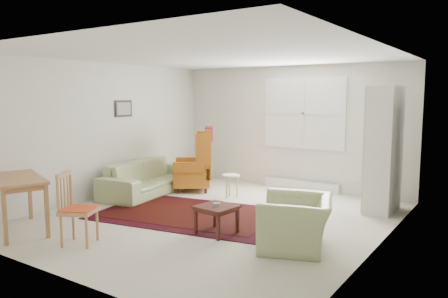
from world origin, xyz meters
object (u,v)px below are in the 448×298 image
Objects in this scene: armchair at (296,217)px; cabinet at (384,150)px; coffee_table at (217,220)px; desk at (19,204)px; sofa at (149,171)px; stool at (231,186)px; wingback_chair at (192,159)px; desk_chair at (79,209)px.

armchair is 2.51m from cabinet.
desk is at bearing -148.82° from coffee_table.
cabinet reaches higher than sofa.
stool reaches higher than coffee_table.
armchair is 3.67m from wingback_chair.
desk reaches higher than coffee_table.
armchair is 0.81× the size of desk.
wingback_chair reaches higher than coffee_table.
desk_chair is at bearing -161.97° from sofa.
wingback_chair is 1.38× the size of desk_chair.
armchair reaches higher than stool.
cabinet is (2.60, 0.56, 0.81)m from stool.
wingback_chair is 3.43m from desk_chair.
cabinet is at bearing 149.40° from armchair.
desk is at bearing -134.66° from cabinet.
cabinet is at bearing 12.04° from stool.
coffee_table is 3.07m from cabinet.
cabinet reaches higher than armchair.
sofa is 4.98× the size of stool.
stool is 3.65m from desk.
desk_chair is at bearing -125.74° from cabinet.
wingback_chair reaches higher than stool.
sofa reaches higher than coffee_table.
stool is at bearing -31.02° from desk_chair.
stool is 2.78m from cabinet.
coffee_table is at bearing -126.19° from sofa.
stool is 0.47× the size of desk_chair.
desk_chair is at bearing 5.86° from desk.
desk reaches higher than armchair.
desk is at bearing 174.90° from sofa.
desk is (-3.97, -3.93, -0.64)m from cabinet.
coffee_table is (-1.13, -0.11, -0.18)m from armchair.
sofa is 1.06× the size of cabinet.
desk is at bearing 68.36° from desk_chair.
cabinet reaches higher than stool.
stool is 3.27m from desk_chair.
stool is (0.98, -0.08, -0.42)m from wingback_chair.
wingback_chair is 3.49m from desk.
desk_chair is at bearing -93.53° from stool.
desk is at bearing -86.05° from armchair.
cabinet is 1.68× the size of desk.
armchair reaches higher than coffee_table.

